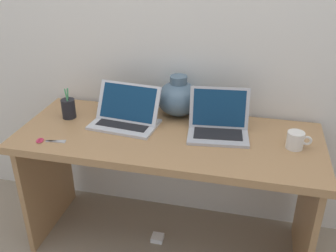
{
  "coord_description": "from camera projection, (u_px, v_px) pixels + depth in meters",
  "views": [
    {
      "loc": [
        0.4,
        -1.69,
        1.66
      ],
      "look_at": [
        0.0,
        0.0,
        0.77
      ],
      "focal_mm": 41.05,
      "sensor_mm": 36.0,
      "label": 1
    }
  ],
  "objects": [
    {
      "name": "green_vase",
      "position": [
        178.0,
        98.0,
        2.15
      ],
      "size": [
        0.24,
        0.24,
        0.23
      ],
      "color": "slate",
      "rests_on": "desk"
    },
    {
      "name": "laptop_left",
      "position": [
        126.0,
        114.0,
        2.06
      ],
      "size": [
        0.37,
        0.26,
        0.21
      ],
      "color": "silver",
      "rests_on": "desk"
    },
    {
      "name": "ground_plane",
      "position": [
        168.0,
        240.0,
        2.3
      ],
      "size": [
        6.0,
        6.0,
        0.0
      ],
      "primitive_type": "plane",
      "color": "gray"
    },
    {
      "name": "scissors",
      "position": [
        46.0,
        141.0,
        1.91
      ],
      "size": [
        0.15,
        0.06,
        0.01
      ],
      "color": "#B7B7BC",
      "rests_on": "desk"
    },
    {
      "name": "laptop_right",
      "position": [
        219.0,
        122.0,
        1.97
      ],
      "size": [
        0.33,
        0.27,
        0.22
      ],
      "color": "#B2B2B7",
      "rests_on": "desk"
    },
    {
      "name": "desk",
      "position": [
        168.0,
        159.0,
        2.04
      ],
      "size": [
        1.56,
        0.63,
        0.72
      ],
      "color": "#AD7F51",
      "rests_on": "ground"
    },
    {
      "name": "back_wall",
      "position": [
        183.0,
        26.0,
        2.06
      ],
      "size": [
        4.4,
        0.04,
        2.4
      ],
      "primitive_type": "cube",
      "color": "silver",
      "rests_on": "ground"
    },
    {
      "name": "coffee_mug",
      "position": [
        296.0,
        140.0,
        1.83
      ],
      "size": [
        0.12,
        0.08,
        0.08
      ],
      "color": "white",
      "rests_on": "desk"
    },
    {
      "name": "pen_cup",
      "position": [
        69.0,
        108.0,
        2.13
      ],
      "size": [
        0.08,
        0.08,
        0.18
      ],
      "color": "black",
      "rests_on": "desk"
    },
    {
      "name": "power_brick",
      "position": [
        157.0,
        238.0,
        2.3
      ],
      "size": [
        0.07,
        0.07,
        0.03
      ],
      "primitive_type": "cube",
      "color": "white",
      "rests_on": "ground"
    }
  ]
}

